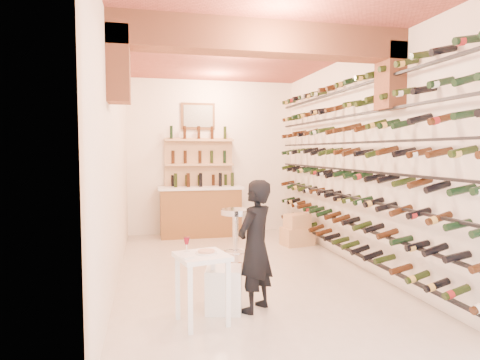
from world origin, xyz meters
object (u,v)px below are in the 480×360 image
(wine_rack, at_px, (344,163))
(back_counter, at_px, (201,210))
(tasting_table, at_px, (202,266))
(white_stool, at_px, (224,289))
(person, at_px, (255,246))
(chrome_barstool, at_px, (235,234))
(crate_lower, at_px, (297,236))

(wine_rack, bearing_deg, back_counter, 124.66)
(back_counter, relative_size, tasting_table, 1.99)
(wine_rack, distance_m, white_stool, 2.82)
(wine_rack, xyz_separation_m, tasting_table, (-2.35, -1.65, -0.97))
(wine_rack, relative_size, white_stool, 12.06)
(wine_rack, height_order, tasting_table, wine_rack)
(person, distance_m, chrome_barstool, 1.65)
(back_counter, relative_size, crate_lower, 3.14)
(person, bearing_deg, white_stool, -53.81)
(wine_rack, distance_m, tasting_table, 3.03)
(back_counter, bearing_deg, wine_rack, -55.34)
(wine_rack, distance_m, person, 2.42)
(back_counter, height_order, crate_lower, back_counter)
(wine_rack, xyz_separation_m, crate_lower, (-0.20, 1.43, -1.39))
(tasting_table, distance_m, chrome_barstool, 1.98)
(wine_rack, bearing_deg, tasting_table, -145.03)
(back_counter, distance_m, person, 4.10)
(white_stool, bearing_deg, wine_rack, 33.53)
(chrome_barstool, height_order, crate_lower, chrome_barstool)
(white_stool, height_order, crate_lower, white_stool)
(tasting_table, xyz_separation_m, chrome_barstool, (0.73, 1.84, -0.07))
(person, bearing_deg, crate_lower, -161.44)
(white_stool, xyz_separation_m, person, (0.33, -0.06, 0.48))
(white_stool, height_order, person, person)
(white_stool, height_order, chrome_barstool, chrome_barstool)
(chrome_barstool, bearing_deg, tasting_table, -111.67)
(wine_rack, distance_m, chrome_barstool, 1.94)
(person, distance_m, crate_lower, 3.31)
(back_counter, xyz_separation_m, person, (0.08, -4.09, 0.18))
(white_stool, distance_m, person, 0.59)
(wine_rack, xyz_separation_m, back_counter, (-1.83, 2.65, -1.02))
(chrome_barstool, distance_m, crate_lower, 1.92)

